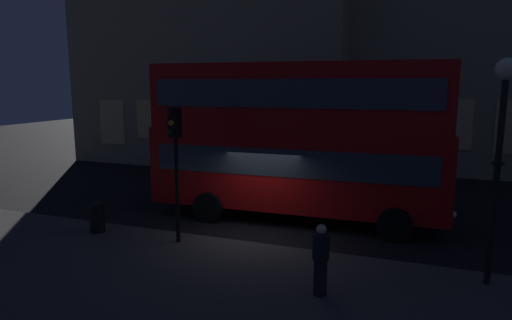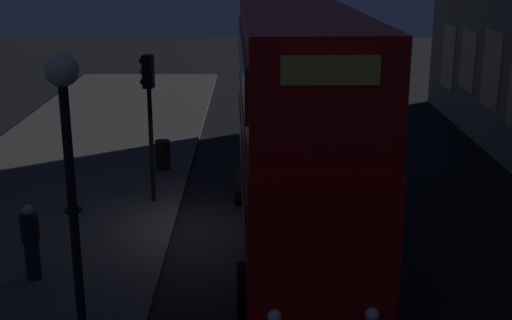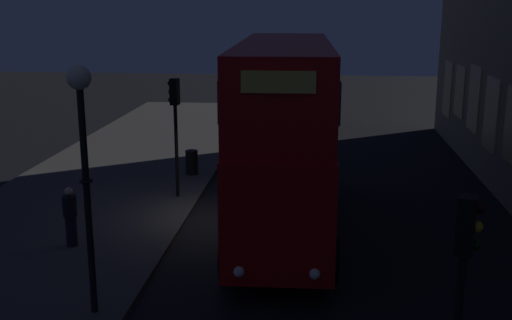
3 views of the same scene
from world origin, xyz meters
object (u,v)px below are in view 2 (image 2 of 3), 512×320
Objects in this scene: double_decker_bus at (297,118)px; traffic_light_near_kerb at (149,98)px; pedestrian at (31,241)px; litter_bin at (163,155)px; street_lamp at (68,152)px.

double_decker_bus reaches higher than traffic_light_near_kerb.
pedestrian is 1.77× the size of litter_bin.
litter_bin is at bearing -179.29° from street_lamp.
litter_bin is (-11.04, -0.14, -3.29)m from street_lamp.
double_decker_bus is 6.31× the size of pedestrian.
pedestrian is (-3.55, -1.89, -2.93)m from street_lamp.
pedestrian reaches higher than litter_bin.
pedestrian is at bearing -14.76° from traffic_light_near_kerb.
street_lamp is at bearing 7.16° from traffic_light_near_kerb.
street_lamp is 11.52m from litter_bin.
double_decker_bus reaches higher than street_lamp.
traffic_light_near_kerb is 5.38m from pedestrian.
traffic_light_near_kerb is at bearing -57.83° from pedestrian.
street_lamp reaches higher than traffic_light_near_kerb.
street_lamp reaches higher than pedestrian.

